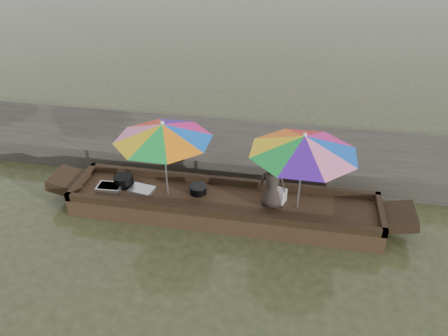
% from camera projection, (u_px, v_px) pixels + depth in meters
% --- Properties ---
extents(water, '(80.00, 80.00, 0.00)m').
position_uv_depth(water, '(223.00, 214.00, 8.52)').
color(water, '#2E331C').
rests_on(water, ground).
extents(dock, '(22.00, 2.20, 0.50)m').
position_uv_depth(dock, '(241.00, 150.00, 10.24)').
color(dock, '#2D2B26').
rests_on(dock, ground).
extents(boat_hull, '(5.89, 1.20, 0.35)m').
position_uv_depth(boat_hull, '(223.00, 207.00, 8.43)').
color(boat_hull, black).
rests_on(boat_hull, water).
extents(cooking_pot, '(0.39, 0.39, 0.20)m').
position_uv_depth(cooking_pot, '(124.00, 181.00, 8.73)').
color(cooking_pot, black).
rests_on(cooking_pot, boat_hull).
extents(tray_crayfish, '(0.49, 0.35, 0.09)m').
position_uv_depth(tray_crayfish, '(110.00, 187.00, 8.62)').
color(tray_crayfish, silver).
rests_on(tray_crayfish, boat_hull).
extents(tray_scallop, '(0.52, 0.40, 0.06)m').
position_uv_depth(tray_scallop, '(142.00, 190.00, 8.58)').
color(tray_scallop, silver).
rests_on(tray_scallop, boat_hull).
extents(charcoal_grill, '(0.32, 0.32, 0.15)m').
position_uv_depth(charcoal_grill, '(198.00, 190.00, 8.49)').
color(charcoal_grill, black).
rests_on(charcoal_grill, boat_hull).
extents(supply_bag, '(0.34, 0.30, 0.26)m').
position_uv_depth(supply_bag, '(278.00, 195.00, 8.23)').
color(supply_bag, silver).
rests_on(supply_bag, boat_hull).
extents(vendor, '(0.50, 0.34, 0.99)m').
position_uv_depth(vendor, '(272.00, 183.00, 7.92)').
color(vendor, '#2B2320').
rests_on(vendor, boat_hull).
extents(umbrella_bow, '(2.40, 2.40, 1.55)m').
position_uv_depth(umbrella_bow, '(165.00, 159.00, 8.11)').
color(umbrella_bow, blue).
rests_on(umbrella_bow, boat_hull).
extents(umbrella_stern, '(2.54, 2.54, 1.55)m').
position_uv_depth(umbrella_stern, '(301.00, 172.00, 7.71)').
color(umbrella_stern, blue).
rests_on(umbrella_stern, boat_hull).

